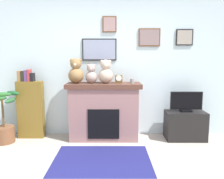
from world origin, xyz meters
name	(u,v)px	position (x,y,z in m)	size (l,w,h in m)	color
back_wall	(105,68)	(0.00, 2.00, 1.30)	(5.20, 0.15, 2.60)	silver
fireplace	(104,111)	(-0.01, 1.69, 0.53)	(1.35, 0.55, 1.04)	#926766
bookshelf	(30,107)	(-1.39, 1.74, 0.58)	(0.47, 0.16, 1.29)	brown
potted_plant	(3,124)	(-1.77, 1.47, 0.34)	(0.59, 0.61, 0.93)	brown
tv_stand	(185,125)	(1.50, 1.64, 0.26)	(0.71, 0.40, 0.52)	black
television	(186,102)	(1.50, 1.64, 0.70)	(0.58, 0.14, 0.37)	black
area_rug	(102,160)	(-0.01, 0.77, 0.00)	(1.43, 1.05, 0.01)	navy
candle_jar	(132,81)	(0.51, 1.67, 1.08)	(0.08, 0.08, 0.08)	gray
mantel_clock	(118,79)	(0.26, 1.67, 1.12)	(0.13, 0.10, 0.15)	brown
teddy_bear_tan	(76,72)	(-0.51, 1.67, 1.25)	(0.28, 0.28, 0.45)	olive
teddy_bear_brown	(91,75)	(-0.23, 1.67, 1.20)	(0.22, 0.22, 0.35)	#A38E88
teddy_bear_cream	(105,73)	(0.03, 1.67, 1.24)	(0.26, 0.26, 0.43)	#BEA894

